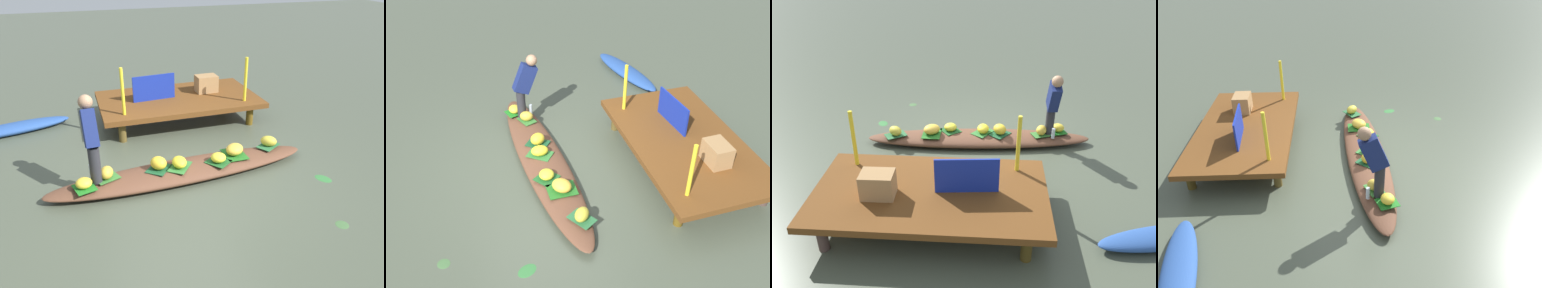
# 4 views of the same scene
# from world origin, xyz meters

# --- Properties ---
(canal_water) EXTENTS (40.00, 40.00, 0.00)m
(canal_water) POSITION_xyz_m (0.00, 0.00, 0.00)
(canal_water) COLOR #49503F
(canal_water) RESTS_ON ground
(dock_platform) EXTENTS (3.20, 1.80, 0.47)m
(dock_platform) POSITION_xyz_m (0.58, 2.27, 0.41)
(dock_platform) COLOR brown
(dock_platform) RESTS_ON ground
(vendor_boat) EXTENTS (4.21, 0.97, 0.21)m
(vendor_boat) POSITION_xyz_m (0.00, 0.00, 0.10)
(vendor_boat) COLOR brown
(vendor_boat) RESTS_ON ground
(moored_boat) EXTENTS (2.11, 0.90, 0.19)m
(moored_boat) POSITION_xyz_m (-2.62, 2.56, 0.10)
(moored_boat) COLOR #274B92
(moored_boat) RESTS_ON ground
(leaf_mat_0) EXTENTS (0.45, 0.41, 0.01)m
(leaf_mat_0) POSITION_xyz_m (1.54, 0.18, 0.21)
(leaf_mat_0) COLOR #2A6638
(leaf_mat_0) RESTS_ON vendor_boat
(banana_bunch_0) EXTENTS (0.33, 0.32, 0.17)m
(banana_bunch_0) POSITION_xyz_m (1.54, 0.18, 0.30)
(banana_bunch_0) COLOR gold
(banana_bunch_0) RESTS_ON vendor_boat
(leaf_mat_1) EXTENTS (0.40, 0.35, 0.01)m
(leaf_mat_1) POSITION_xyz_m (-1.17, -0.03, 0.21)
(leaf_mat_1) COLOR #34712F
(leaf_mat_1) RESTS_ON vendor_boat
(banana_bunch_1) EXTENTS (0.25, 0.29, 0.18)m
(banana_bunch_1) POSITION_xyz_m (-1.17, -0.03, 0.30)
(banana_bunch_1) COLOR gold
(banana_bunch_1) RESTS_ON vendor_boat
(leaf_mat_2) EXTENTS (0.47, 0.49, 0.01)m
(leaf_mat_2) POSITION_xyz_m (-0.08, -0.04, 0.21)
(leaf_mat_2) COLOR #307131
(leaf_mat_2) RESTS_ON vendor_boat
(banana_bunch_2) EXTENTS (0.22, 0.29, 0.16)m
(banana_bunch_2) POSITION_xyz_m (-0.08, -0.04, 0.29)
(banana_bunch_2) COLOR yellow
(banana_bunch_2) RESTS_ON vendor_boat
(leaf_mat_3) EXTENTS (0.34, 0.45, 0.01)m
(leaf_mat_3) POSITION_xyz_m (0.88, 0.08, 0.21)
(leaf_mat_3) COLOR #226720
(leaf_mat_3) RESTS_ON vendor_boat
(banana_bunch_3) EXTENTS (0.41, 0.40, 0.18)m
(banana_bunch_3) POSITION_xyz_m (0.88, 0.08, 0.30)
(banana_bunch_3) COLOR gold
(banana_bunch_3) RESTS_ON vendor_boat
(leaf_mat_4) EXTENTS (0.35, 0.38, 0.01)m
(leaf_mat_4) POSITION_xyz_m (-1.50, -0.19, 0.21)
(leaf_mat_4) COLOR #1F7421
(leaf_mat_4) RESTS_ON vendor_boat
(banana_bunch_4) EXTENTS (0.23, 0.22, 0.15)m
(banana_bunch_4) POSITION_xyz_m (-1.50, -0.19, 0.29)
(banana_bunch_4) COLOR yellow
(banana_bunch_4) RESTS_ON vendor_boat
(leaf_mat_5) EXTENTS (0.45, 0.47, 0.01)m
(leaf_mat_5) POSITION_xyz_m (-0.39, -0.00, 0.21)
(leaf_mat_5) COLOR #1A4F2A
(leaf_mat_5) RESTS_ON vendor_boat
(banana_bunch_5) EXTENTS (0.33, 0.34, 0.19)m
(banana_bunch_5) POSITION_xyz_m (-0.39, -0.00, 0.31)
(banana_bunch_5) COLOR yellow
(banana_bunch_5) RESTS_ON vendor_boat
(leaf_mat_6) EXTENTS (0.44, 0.45, 0.01)m
(leaf_mat_6) POSITION_xyz_m (0.54, -0.08, 0.21)
(leaf_mat_6) COLOR #1F5925
(leaf_mat_6) RESTS_ON vendor_boat
(banana_bunch_6) EXTENTS (0.33, 0.33, 0.14)m
(banana_bunch_6) POSITION_xyz_m (0.54, -0.08, 0.29)
(banana_bunch_6) COLOR yellow
(banana_bunch_6) RESTS_ON vendor_boat
(vendor_person) EXTENTS (0.21, 0.48, 1.22)m
(vendor_person) POSITION_xyz_m (-1.32, 0.02, 0.90)
(vendor_person) COLOR #28282D
(vendor_person) RESTS_ON vendor_boat
(water_bottle) EXTENTS (0.06, 0.06, 0.19)m
(water_bottle) POSITION_xyz_m (-1.37, 0.10, 0.31)
(water_bottle) COLOR silver
(water_bottle) RESTS_ON vendor_boat
(market_banner) EXTENTS (0.86, 0.11, 0.51)m
(market_banner) POSITION_xyz_m (0.08, 2.27, 0.73)
(market_banner) COLOR #152A9A
(market_banner) RESTS_ON dock_platform
(railing_post_west) EXTENTS (0.06, 0.06, 0.87)m
(railing_post_west) POSITION_xyz_m (-0.62, 1.67, 0.91)
(railing_post_west) COLOR yellow
(railing_post_west) RESTS_ON dock_platform
(railing_post_east) EXTENTS (0.06, 0.06, 0.87)m
(railing_post_east) POSITION_xyz_m (1.78, 1.67, 0.91)
(railing_post_east) COLOR yellow
(railing_post_east) RESTS_ON dock_platform
(produce_crate) EXTENTS (0.45, 0.33, 0.35)m
(produce_crate) POSITION_xyz_m (1.24, 2.44, 0.65)
(produce_crate) COLOR #A4794B
(produce_crate) RESTS_ON dock_platform
(drifting_plant_0) EXTENTS (0.25, 0.25, 0.01)m
(drifting_plant_0) POSITION_xyz_m (1.59, -1.76, 0.00)
(drifting_plant_0) COLOR #42683A
(drifting_plant_0) RESTS_ON ground
(drifting_plant_1) EXTENTS (0.29, 0.33, 0.01)m
(drifting_plant_1) POSITION_xyz_m (2.03, -0.73, 0.00)
(drifting_plant_1) COLOR #337437
(drifting_plant_1) RESTS_ON ground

